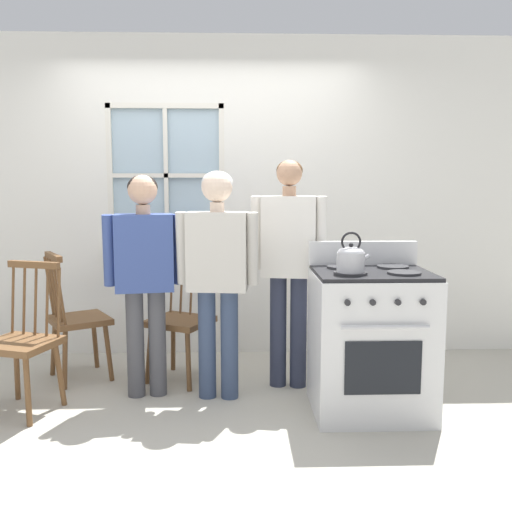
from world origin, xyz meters
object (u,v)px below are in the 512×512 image
chair_by_window (181,321)px  person_elderly_left (144,264)px  kettle (351,258)px  potted_plant (141,235)px  person_adult_right (289,254)px  chair_near_wall (77,320)px  stove (370,340)px  person_teen_center (218,262)px  chair_center_cluster (22,344)px

chair_by_window → person_elderly_left: bearing=-96.7°
kettle → potted_plant: bearing=136.8°
person_adult_right → chair_by_window: bearing=177.7°
chair_near_wall → kettle: 2.15m
chair_by_window → stove: stove is taller
chair_near_wall → kettle: (1.90, -0.82, 0.57)m
stove → potted_plant: potted_plant is taller
stove → person_teen_center: bearing=164.7°
chair_center_cluster → kettle: 2.17m
chair_by_window → chair_near_wall: (-0.79, 0.04, 0.00)m
chair_center_cluster → chair_near_wall: bearing=92.6°
chair_near_wall → stove: size_ratio=0.89×
kettle → chair_near_wall: bearing=156.6°
chair_center_cluster → potted_plant: size_ratio=2.95×
person_adult_right → kettle: person_adult_right is taller
person_elderly_left → person_teen_center: 0.50m
stove → person_adult_right: bearing=135.4°
chair_near_wall → chair_center_cluster: same height
person_adult_right → potted_plant: (-1.18, 0.79, 0.07)m
chair_by_window → stove: (1.28, -0.65, 0.02)m
chair_center_cluster → person_adult_right: (1.76, 0.41, 0.53)m
person_teen_center → potted_plant: size_ratio=4.76×
chair_center_cluster → person_elderly_left: (0.75, 0.25, 0.47)m
person_elderly_left → person_teen_center: size_ratio=0.98×
chair_near_wall → person_elderly_left: (0.58, -0.36, 0.47)m
stove → kettle: kettle is taller
chair_center_cluster → person_elderly_left: bearing=37.1°
chair_by_window → person_adult_right: (0.79, -0.17, 0.53)m
person_adult_right → kettle: bearing=-52.7°
chair_by_window → person_adult_right: 0.96m
person_adult_right → stove: bearing=-35.1°
chair_by_window → person_teen_center: person_teen_center is taller
person_teen_center → potted_plant: bearing=130.6°
person_elderly_left → person_adult_right: 1.01m
person_teen_center → potted_plant: person_teen_center is taller
chair_near_wall → chair_by_window: bearing=-123.5°
stove → potted_plant: bearing=142.6°
chair_by_window → person_adult_right: bearing=15.3°
chair_near_wall → chair_center_cluster: bearing=133.6°
person_adult_right → chair_near_wall: bearing=-178.0°
stove → potted_plant: 2.17m
person_elderly_left → stove: bearing=-20.6°
person_elderly_left → potted_plant: (-0.18, 0.95, 0.12)m
chair_near_wall → kettle: bearing=-143.7°
person_teen_center → person_adult_right: (0.50, 0.21, 0.03)m
person_elderly_left → stove: (1.49, -0.33, -0.45)m
chair_near_wall → person_teen_center: bearing=-141.6°
chair_near_wall → kettle: kettle is taller
chair_by_window → chair_center_cluster: size_ratio=1.00×
person_adult_right → person_teen_center: bearing=-147.8°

